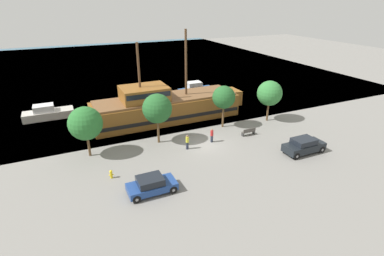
# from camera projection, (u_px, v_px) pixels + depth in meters

# --- Properties ---
(ground_plane) EXTENTS (160.00, 160.00, 0.00)m
(ground_plane) POSITION_uv_depth(u_px,v_px,m) (205.00, 144.00, 31.86)
(ground_plane) COLOR gray
(water_surface) EXTENTS (80.00, 80.00, 0.00)m
(water_surface) POSITION_uv_depth(u_px,v_px,m) (118.00, 66.00, 68.54)
(water_surface) COLOR #38667F
(water_surface) RESTS_ON ground
(pirate_ship) EXTENTS (19.63, 5.10, 10.98)m
(pirate_ship) POSITION_uv_depth(u_px,v_px,m) (165.00, 106.00, 37.69)
(pirate_ship) COLOR brown
(pirate_ship) RESTS_ON water_surface
(moored_boat_dockside) EXTENTS (5.64, 2.14, 2.11)m
(moored_boat_dockside) POSITION_uv_depth(u_px,v_px,m) (196.00, 90.00, 47.91)
(moored_boat_dockside) COLOR navy
(moored_boat_dockside) RESTS_ON water_surface
(moored_boat_outer) EXTENTS (6.08, 2.17, 1.83)m
(moored_boat_outer) POSITION_uv_depth(u_px,v_px,m) (48.00, 113.00, 38.50)
(moored_boat_outer) COLOR #B7B2A8
(moored_boat_outer) RESTS_ON water_surface
(parked_car_curb_front) EXTENTS (3.88, 1.89, 1.39)m
(parked_car_curb_front) POSITION_uv_depth(u_px,v_px,m) (151.00, 185.00, 23.71)
(parked_car_curb_front) COLOR navy
(parked_car_curb_front) RESTS_ON ground_plane
(parked_car_curb_mid) EXTENTS (4.25, 1.85, 1.56)m
(parked_car_curb_mid) POSITION_uv_depth(u_px,v_px,m) (304.00, 146.00, 29.83)
(parked_car_curb_mid) COLOR black
(parked_car_curb_mid) RESTS_ON ground_plane
(fire_hydrant) EXTENTS (0.42, 0.25, 0.76)m
(fire_hydrant) POSITION_uv_depth(u_px,v_px,m) (111.00, 174.00, 25.72)
(fire_hydrant) COLOR yellow
(fire_hydrant) RESTS_ON ground_plane
(bench_promenade_east) EXTENTS (1.60, 0.45, 0.85)m
(bench_promenade_east) POSITION_uv_depth(u_px,v_px,m) (249.00, 132.00, 33.77)
(bench_promenade_east) COLOR #4C4742
(bench_promenade_east) RESTS_ON ground_plane
(pedestrian_walking_near) EXTENTS (0.32, 0.32, 1.55)m
(pedestrian_walking_near) POSITION_uv_depth(u_px,v_px,m) (212.00, 135.00, 32.03)
(pedestrian_walking_near) COLOR #232838
(pedestrian_walking_near) RESTS_ON ground_plane
(pedestrian_walking_far) EXTENTS (0.32, 0.32, 1.58)m
(pedestrian_walking_far) POSITION_uv_depth(u_px,v_px,m) (187.00, 142.00, 30.53)
(pedestrian_walking_far) COLOR #232838
(pedestrian_walking_far) RESTS_ON ground_plane
(tree_row_east) EXTENTS (3.22, 3.22, 5.05)m
(tree_row_east) POSITION_uv_depth(u_px,v_px,m) (85.00, 123.00, 28.21)
(tree_row_east) COLOR brown
(tree_row_east) RESTS_ON ground_plane
(tree_row_mideast) EXTENTS (3.08, 3.08, 5.40)m
(tree_row_mideast) POSITION_uv_depth(u_px,v_px,m) (157.00, 109.00, 30.77)
(tree_row_mideast) COLOR brown
(tree_row_mideast) RESTS_ON ground_plane
(tree_row_midwest) EXTENTS (2.69, 2.69, 5.06)m
(tree_row_midwest) POSITION_uv_depth(u_px,v_px,m) (224.00, 97.00, 34.71)
(tree_row_midwest) COLOR brown
(tree_row_midwest) RESTS_ON ground_plane
(tree_row_west) EXTENTS (3.07, 3.07, 5.12)m
(tree_row_west) POSITION_uv_depth(u_px,v_px,m) (270.00, 93.00, 36.65)
(tree_row_west) COLOR brown
(tree_row_west) RESTS_ON ground_plane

